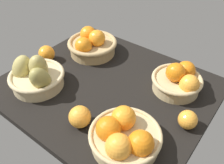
{
  "coord_description": "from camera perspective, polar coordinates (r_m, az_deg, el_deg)",
  "views": [
    {
      "loc": [
        -48.63,
        60.06,
        70.17
      ],
      "look_at": [
        -3.02,
        0.4,
        7.0
      ],
      "focal_mm": 38.64,
      "sensor_mm": 36.0,
      "label": 1
    }
  ],
  "objects": [
    {
      "name": "market_tray",
      "position": [
        1.03,
        -1.19,
        -1.57
      ],
      "size": [
        84.0,
        72.0,
        3.0
      ],
      "primitive_type": "cube",
      "color": "black",
      "rests_on": "ground"
    },
    {
      "name": "basket_far_left",
      "position": [
        0.79,
        2.9,
        -12.7
      ],
      "size": [
        23.78,
        23.78,
        11.58
      ],
      "color": "tan",
      "rests_on": "market_tray"
    },
    {
      "name": "loose_orange_side_gap",
      "position": [
        1.2,
        -15.21,
        6.53
      ],
      "size": [
        7.66,
        7.66,
        7.66
      ],
      "primitive_type": "sphere",
      "color": "orange",
      "rests_on": "market_tray"
    },
    {
      "name": "basket_far_right_pears",
      "position": [
        1.04,
        -17.53,
        1.34
      ],
      "size": [
        23.63,
        22.91,
        15.76
      ],
      "color": "#D3BC8C",
      "rests_on": "market_tray"
    },
    {
      "name": "basket_near_left",
      "position": [
        1.01,
        15.51,
        0.41
      ],
      "size": [
        20.63,
        20.63,
        12.54
      ],
      "color": "tan",
      "rests_on": "market_tray"
    },
    {
      "name": "loose_orange_front_gap",
      "position": [
        0.89,
        17.58,
        -8.35
      ],
      "size": [
        6.8,
        6.8,
        6.8
      ],
      "primitive_type": "sphere",
      "color": "#F49E33",
      "rests_on": "market_tray"
    },
    {
      "name": "loose_orange_back_gap",
      "position": [
        0.85,
        -7.6,
        -8.17
      ],
      "size": [
        7.94,
        7.94,
        7.94
      ],
      "primitive_type": "sphere",
      "color": "#F49E33",
      "rests_on": "market_tray"
    },
    {
      "name": "basket_near_right",
      "position": [
        1.2,
        -4.84,
        8.86
      ],
      "size": [
        24.33,
        24.33,
        12.82
      ],
      "color": "tan",
      "rests_on": "market_tray"
    }
  ]
}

